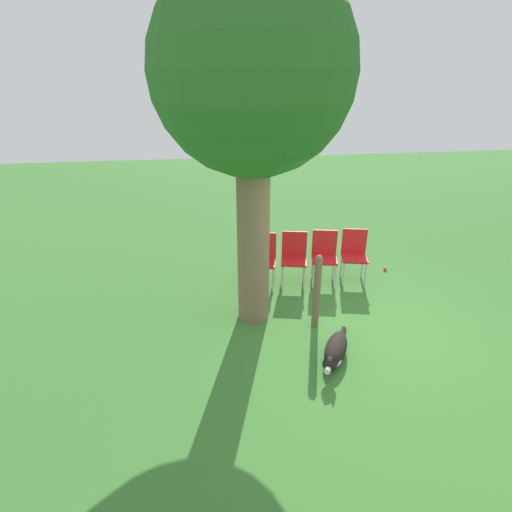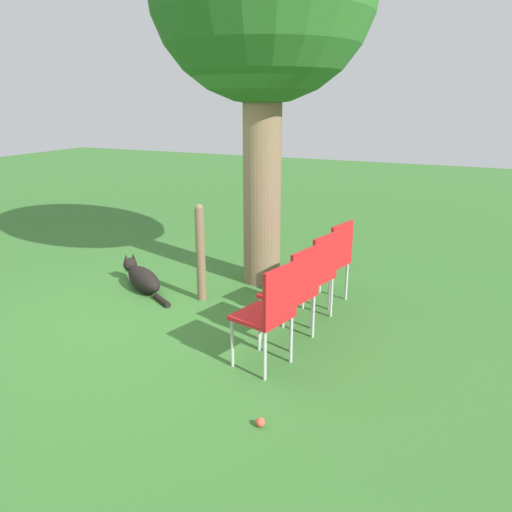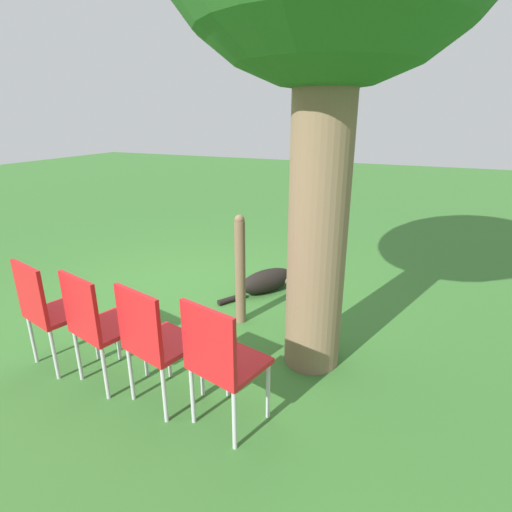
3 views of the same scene
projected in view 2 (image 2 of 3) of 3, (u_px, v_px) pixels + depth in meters
The scene contains 8 objects.
ground_plane at pixel (151, 318), 5.37m from camera, with size 30.00×30.00×0.00m, color #38702D.
dog at pixel (142, 278), 6.18m from camera, with size 1.12×0.71×0.36m.
fence_post at pixel (201, 253), 5.72m from camera, with size 0.11×0.11×1.14m.
red_chair_0 at pixel (270, 309), 4.23m from camera, with size 0.51×0.53×0.96m.
red_chair_1 at pixel (295, 288), 4.70m from camera, with size 0.51×0.53×0.96m.
red_chair_2 at pixel (315, 271), 5.17m from camera, with size 0.51×0.53×0.96m.
red_chair_3 at pixel (333, 257), 5.64m from camera, with size 0.51×0.53×0.96m.
tennis_ball at pixel (260, 422), 3.59m from camera, with size 0.07×0.07×0.07m.
Camera 2 is at (3.08, -4.00, 2.26)m, focal length 35.00 mm.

